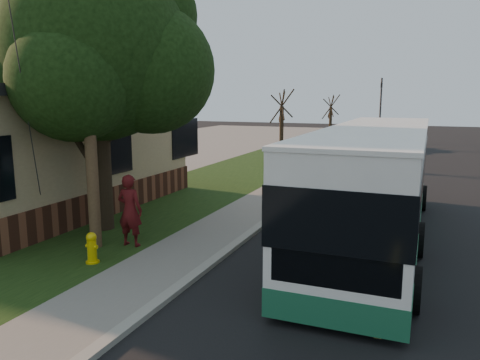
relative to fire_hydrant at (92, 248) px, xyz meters
name	(u,v)px	position (x,y,z in m)	size (l,w,h in m)	color
ground	(190,282)	(2.60, 0.00, -0.43)	(120.00, 120.00, 0.00)	black
road	(408,201)	(6.60, 10.00, -0.43)	(8.00, 80.00, 0.01)	black
curb	(305,192)	(2.60, 10.00, -0.37)	(0.25, 80.00, 0.12)	gray
sidewalk	(282,191)	(1.60, 10.00, -0.39)	(2.00, 80.00, 0.08)	slate
grass_verge	(207,185)	(-1.90, 10.00, -0.40)	(5.00, 80.00, 0.07)	black
building_lot	(36,172)	(-11.90, 10.00, -0.41)	(15.00, 80.00, 0.04)	slate
fire_hydrant	(92,248)	(0.00, 0.00, 0.00)	(0.32, 0.32, 0.74)	#DAB90B
utility_pole	(86,67)	(-0.71, 0.99, 4.20)	(2.86, 3.21, 9.07)	#473321
leafy_tree	(100,52)	(-1.57, 2.65, 4.73)	(6.30, 6.00, 7.80)	black
bare_tree_near	(282,127)	(-0.90, 18.00, 1.72)	(1.38, 1.21, 4.31)	black
bare_tree_far	(330,120)	(-0.40, 30.00, 1.57)	(1.38, 1.21, 4.03)	black
traffic_signal	(381,105)	(3.10, 34.00, 2.73)	(0.18, 0.22, 5.50)	#2D2D30
transit_bus	(375,181)	(5.89, 4.48, 1.24)	(2.67, 11.58, 3.13)	silver
skateboarder	(130,210)	(0.09, 1.43, 0.59)	(0.69, 0.45, 1.90)	#4D0F11
dumpster	(51,186)	(-5.85, 4.85, 0.18)	(1.56, 1.39, 1.14)	black
distant_car	(385,138)	(4.10, 28.15, 0.43)	(2.03, 5.04, 1.72)	black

